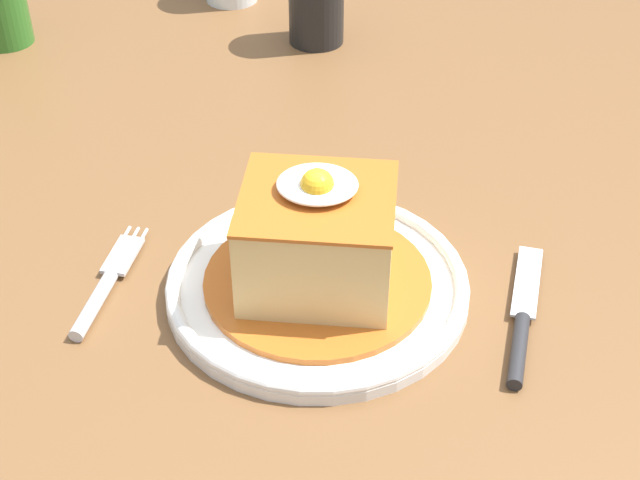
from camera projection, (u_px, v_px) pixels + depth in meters
dining_table at (294, 255)px, 0.94m from camera, size 1.50×1.10×0.72m
main_plate at (318, 285)px, 0.76m from camera, size 0.25×0.25×0.02m
sandwich_meal at (317, 243)px, 0.73m from camera, size 0.19×0.19×0.11m
fork at (104, 288)px, 0.76m from camera, size 0.03×0.14×0.01m
knife at (521, 329)px, 0.72m from camera, size 0.04×0.17×0.01m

